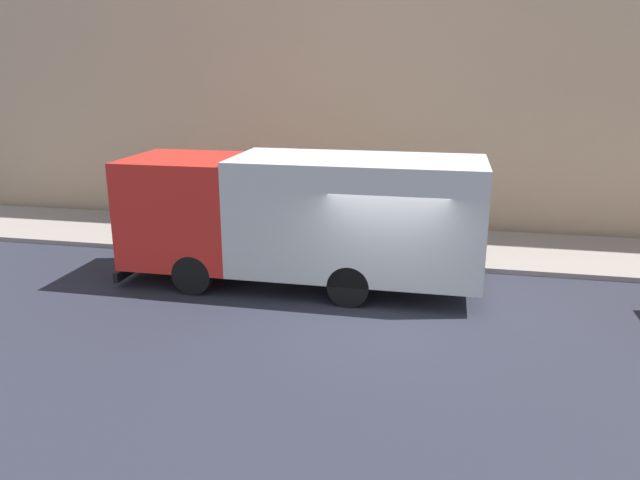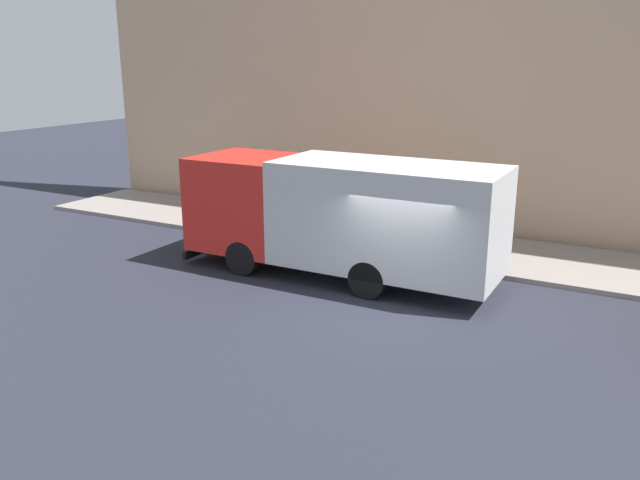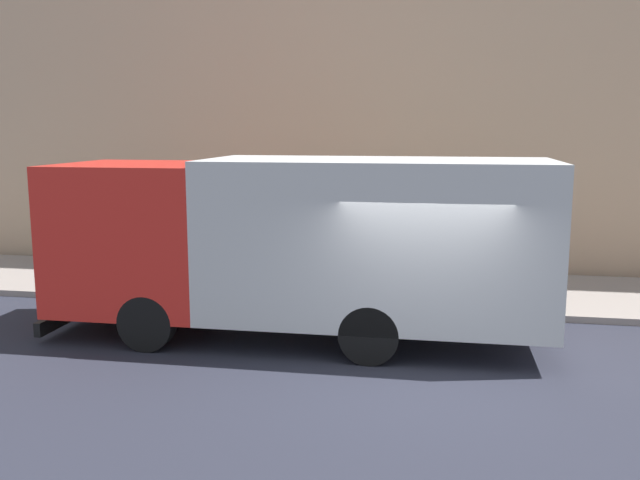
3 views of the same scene
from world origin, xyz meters
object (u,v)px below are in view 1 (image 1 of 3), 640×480
large_utility_truck (301,214)px  pedestrian_standing (168,194)px  pedestrian_walking (218,206)px  traffic_cone_orange (231,233)px  street_sign_post (390,203)px  pedestrian_third (118,193)px

large_utility_truck → pedestrian_standing: 7.06m
large_utility_truck → pedestrian_walking: large_utility_truck is taller
pedestrian_standing → traffic_cone_orange: (-1.93, -2.78, -0.60)m
traffic_cone_orange → street_sign_post: size_ratio=0.25×
traffic_cone_orange → large_utility_truck: bearing=-132.9°
pedestrian_third → traffic_cone_orange: (-2.01, -4.61, -0.54)m
large_utility_truck → traffic_cone_orange: large_utility_truck is taller
pedestrian_standing → pedestrian_third: size_ratio=1.06×
pedestrian_standing → traffic_cone_orange: pedestrian_standing is taller
pedestrian_third → street_sign_post: 9.47m
large_utility_truck → street_sign_post: large_utility_truck is taller
pedestrian_third → traffic_cone_orange: pedestrian_third is taller
traffic_cone_orange → street_sign_post: street_sign_post is taller
large_utility_truck → street_sign_post: (2.17, -1.87, -0.13)m
pedestrian_third → street_sign_post: size_ratio=0.66×
pedestrian_third → pedestrian_standing: bearing=92.2°
pedestrian_standing → large_utility_truck: bearing=99.6°
pedestrian_third → street_sign_post: street_sign_post is taller
pedestrian_standing → traffic_cone_orange: size_ratio=2.74×
pedestrian_walking → street_sign_post: size_ratio=0.69×
large_utility_truck → pedestrian_third: 8.60m
large_utility_truck → pedestrian_third: large_utility_truck is taller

